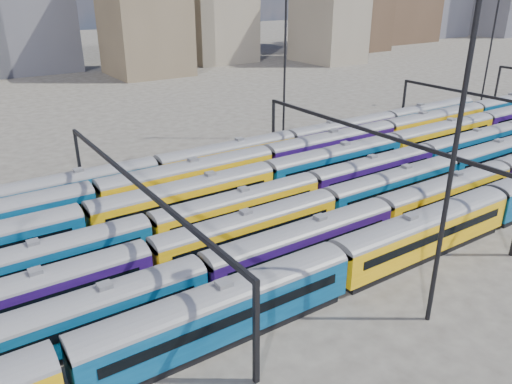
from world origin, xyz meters
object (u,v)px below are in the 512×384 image
rake_1 (302,240)px  mast_2 (455,151)px  rake_2 (248,227)px  rake_0 (424,228)px

rake_1 → mast_2: size_ratio=4.04×
rake_1 → rake_2: (-2.70, 5.00, -0.05)m
rake_2 → mast_2: 21.26m
rake_1 → rake_2: size_ratio=0.73×
rake_2 → mast_2: mast_2 is taller
rake_2 → mast_2: bearing=-70.9°
rake_0 → mast_2: bearing=-137.7°
rake_0 → rake_2: 16.86m
mast_2 → rake_1: bearing=104.8°
rake_2 → rake_0: bearing=-36.4°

